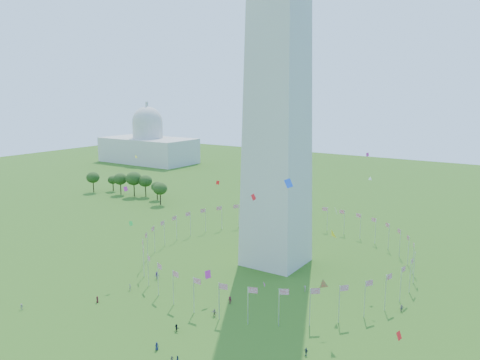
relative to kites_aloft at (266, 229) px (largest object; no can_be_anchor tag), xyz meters
The scene contains 6 objects.
ground 33.08m from the kites_aloft, 113.05° to the right, with size 600.00×600.00×0.00m, color #285413.
flag_ring 30.50m from the kites_aloft, 113.33° to the left, with size 80.24×80.24×9.00m.
capitol_building 245.69m from the kites_aloft, 140.93° to the left, with size 70.00×35.00×46.00m, color beige, non-canonical shape.
crowd 30.39m from the kites_aloft, 97.60° to the right, with size 98.61×75.27×2.05m.
kites_aloft is the anchor object (origin of this frame).
tree_line_west 133.68m from the kites_aloft, 150.48° to the left, with size 55.07×15.52×12.26m.
Camera 1 is at (66.08, -70.54, 52.00)m, focal length 35.00 mm.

